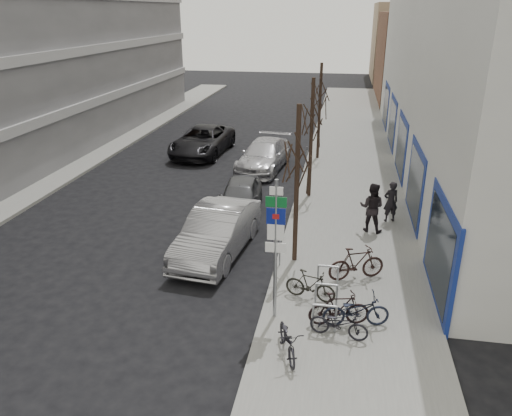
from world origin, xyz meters
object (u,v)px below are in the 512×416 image
at_px(highway_sign_pole, 276,242).
at_px(bike_rack, 326,293).
at_px(bike_near_left, 288,337).
at_px(parked_car_back, 264,155).
at_px(meter_mid, 296,190).
at_px(bike_far_inner, 357,263).
at_px(pedestrian_far, 372,207).
at_px(tree_near, 298,148).
at_px(bike_far_curb, 339,321).
at_px(parked_car_mid, 240,196).
at_px(lane_car, 202,141).
at_px(bike_near_right, 339,308).
at_px(bike_mid_inner, 310,285).
at_px(tree_far, 321,89).
at_px(bike_mid_curb, 356,308).
at_px(tree_mid, 312,110).
at_px(pedestrian_near, 391,202).
at_px(parked_car_front, 217,232).
at_px(meter_back, 307,156).
at_px(meter_front, 280,245).

relative_size(highway_sign_pole, bike_rack, 1.86).
relative_size(bike_near_left, parked_car_back, 0.30).
relative_size(meter_mid, bike_far_inner, 0.68).
bearing_deg(pedestrian_far, tree_near, 61.55).
distance_m(bike_rack, meter_mid, 8.07).
bearing_deg(bike_rack, bike_far_curb, -72.90).
xyz_separation_m(meter_mid, parked_car_mid, (-2.35, -0.68, -0.20)).
bearing_deg(parked_car_back, meter_mid, -61.34).
height_order(meter_mid, parked_car_back, parked_car_back).
relative_size(highway_sign_pole, lane_car, 0.71).
height_order(tree_near, lane_car, tree_near).
distance_m(bike_near_right, bike_mid_inner, 1.44).
relative_size(tree_far, meter_mid, 4.33).
bearing_deg(parked_car_mid, bike_far_inner, -51.86).
bearing_deg(tree_far, bike_mid_curb, -83.02).
distance_m(tree_mid, pedestrian_near, 5.26).
height_order(highway_sign_pole, tree_far, tree_far).
bearing_deg(tree_far, bike_near_left, -88.88).
height_order(bike_near_right, parked_car_front, parked_car_front).
distance_m(bike_rack, bike_far_inner, 2.09).
bearing_deg(bike_rack, parked_car_mid, 119.00).
relative_size(parked_car_back, pedestrian_near, 3.19).
bearing_deg(meter_back, meter_mid, -90.00).
xyz_separation_m(bike_near_left, bike_far_inner, (1.71, 4.12, 0.07)).
bearing_deg(pedestrian_near, parked_car_mid, -22.28).
bearing_deg(meter_mid, parked_car_mid, -163.78).
height_order(meter_mid, bike_near_right, meter_mid).
xyz_separation_m(meter_mid, pedestrian_near, (3.90, -0.96, 0.08)).
xyz_separation_m(bike_mid_inner, pedestrian_far, (1.93, 5.38, 0.51)).
distance_m(meter_front, parked_car_back, 11.43).
distance_m(meter_front, bike_near_right, 3.72).
relative_size(bike_near_right, bike_far_inner, 0.90).
distance_m(tree_near, tree_mid, 6.50).
bearing_deg(meter_mid, parked_car_front, -116.46).
relative_size(meter_back, bike_far_curb, 0.82).
distance_m(lane_car, pedestrian_near, 13.80).
xyz_separation_m(bike_mid_inner, parked_car_back, (-3.52, 13.14, 0.16)).
distance_m(lane_car, pedestrian_far, 14.00).
bearing_deg(bike_far_inner, bike_mid_curb, 156.85).
xyz_separation_m(tree_far, parked_car_back, (-2.80, -2.31, -3.32)).
bearing_deg(bike_near_left, bike_far_inner, 48.57).
height_order(bike_near_right, bike_far_curb, bike_near_right).
xyz_separation_m(bike_near_left, pedestrian_near, (3.10, 9.16, 0.35)).
bearing_deg(tree_near, bike_near_left, -86.03).
height_order(bike_near_left, parked_car_front, parked_car_front).
bearing_deg(pedestrian_near, meter_back, -78.62).
distance_m(bike_near_left, lane_car, 19.63).
relative_size(bike_near_left, bike_mid_curb, 0.89).
height_order(bike_rack, meter_front, meter_front).
bearing_deg(bike_mid_inner, bike_far_inner, -27.86).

